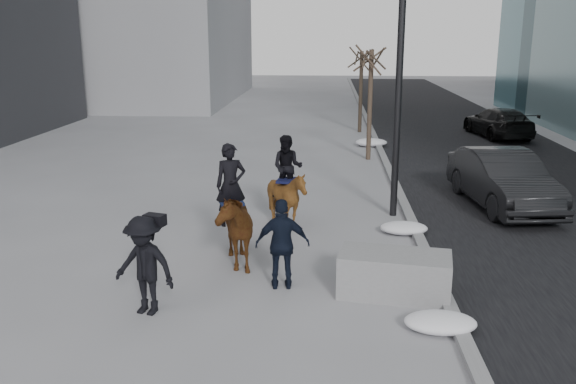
# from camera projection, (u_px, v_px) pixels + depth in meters

# --- Properties ---
(ground) EXTENTS (120.00, 120.00, 0.00)m
(ground) POSITION_uv_depth(u_px,v_px,m) (284.00, 281.00, 12.00)
(ground) COLOR gray
(ground) RESTS_ON ground
(road) EXTENTS (8.00, 90.00, 0.01)m
(road) POSITION_uv_depth(u_px,v_px,m) (504.00, 173.00, 21.22)
(road) COLOR black
(road) RESTS_ON ground
(curb) EXTENTS (0.25, 90.00, 0.12)m
(curb) POSITION_uv_depth(u_px,v_px,m) (389.00, 170.00, 21.45)
(curb) COLOR gray
(curb) RESTS_ON ground
(planter) EXTENTS (2.17, 1.34, 0.81)m
(planter) POSITION_uv_depth(u_px,v_px,m) (394.00, 274.00, 11.27)
(planter) COLOR gray
(planter) RESTS_ON ground
(car_near) EXTENTS (2.26, 4.96, 1.58)m
(car_near) POSITION_uv_depth(u_px,v_px,m) (503.00, 179.00, 16.94)
(car_near) COLOR black
(car_near) RESTS_ON ground
(car_far) EXTENTS (2.62, 4.97, 1.37)m
(car_far) POSITION_uv_depth(u_px,v_px,m) (498.00, 122.00, 28.45)
(car_far) COLOR black
(car_far) RESTS_ON ground
(tree_near) EXTENTS (1.20, 1.20, 4.60)m
(tree_near) POSITION_uv_depth(u_px,v_px,m) (370.00, 100.00, 22.97)
(tree_near) COLOR #382F21
(tree_near) RESTS_ON ground
(tree_far) EXTENTS (1.20, 1.20, 4.32)m
(tree_far) POSITION_uv_depth(u_px,v_px,m) (361.00, 88.00, 29.53)
(tree_far) COLOR #33251E
(tree_far) RESTS_ON ground
(mounted_left) EXTENTS (1.47, 2.15, 2.54)m
(mounted_left) POSITION_uv_depth(u_px,v_px,m) (231.00, 220.00, 12.70)
(mounted_left) COLOR #4F1E0F
(mounted_left) RESTS_ON ground
(mounted_right) EXTENTS (1.40, 1.53, 2.32)m
(mounted_right) POSITION_uv_depth(u_px,v_px,m) (287.00, 192.00, 15.05)
(mounted_right) COLOR #46240E
(mounted_right) RESTS_ON ground
(feeder) EXTENTS (1.06, 0.90, 1.75)m
(feeder) POSITION_uv_depth(u_px,v_px,m) (283.00, 244.00, 11.47)
(feeder) COLOR black
(feeder) RESTS_ON ground
(camera_crew) EXTENTS (1.27, 0.95, 1.75)m
(camera_crew) POSITION_uv_depth(u_px,v_px,m) (145.00, 265.00, 10.42)
(camera_crew) COLOR black
(camera_crew) RESTS_ON ground
(lamppost) EXTENTS (0.25, 1.11, 9.09)m
(lamppost) POSITION_uv_depth(u_px,v_px,m) (402.00, 22.00, 15.00)
(lamppost) COLOR black
(lamppost) RESTS_ON ground
(snow_piles) EXTENTS (1.37, 17.61, 0.35)m
(snow_piles) POSITION_uv_depth(u_px,v_px,m) (389.00, 189.00, 18.48)
(snow_piles) COLOR white
(snow_piles) RESTS_ON ground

